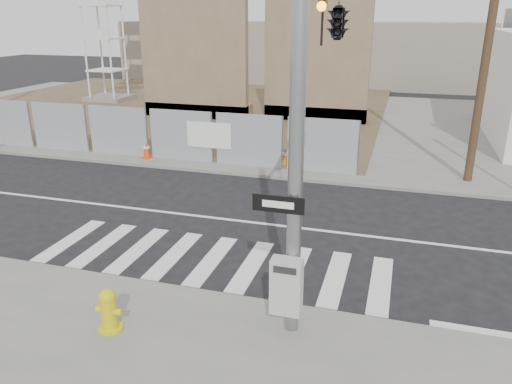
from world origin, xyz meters
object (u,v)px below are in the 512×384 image
(fire_hydrant, at_px, (109,310))
(traffic_cone_d, at_px, (285,157))
(signal_pole, at_px, (326,58))
(traffic_cone_c, at_px, (146,150))

(fire_hydrant, relative_size, traffic_cone_d, 1.19)
(traffic_cone_d, bearing_deg, signal_pole, -70.99)
(signal_pole, height_order, traffic_cone_d, signal_pole)
(signal_pole, relative_size, traffic_cone_c, 10.36)
(signal_pole, xyz_separation_m, traffic_cone_d, (-2.57, 7.46, -4.32))
(signal_pole, bearing_deg, traffic_cone_c, 139.89)
(fire_hydrant, xyz_separation_m, traffic_cone_d, (0.63, 11.22, -0.07))
(signal_pole, relative_size, traffic_cone_d, 9.88)
(traffic_cone_c, relative_size, traffic_cone_d, 0.95)
(signal_pole, distance_m, fire_hydrant, 6.51)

